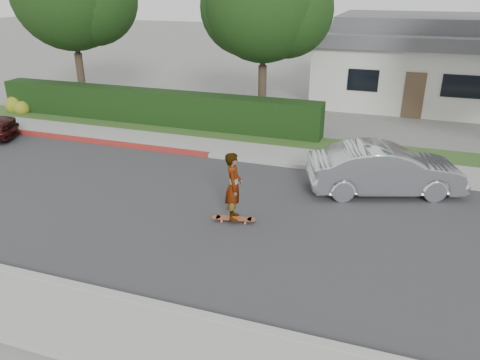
# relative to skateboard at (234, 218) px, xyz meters

# --- Properties ---
(ground) EXTENTS (120.00, 120.00, 0.00)m
(ground) POSITION_rel_skateboard_xyz_m (-3.51, 0.25, -0.10)
(ground) COLOR slate
(ground) RESTS_ON ground
(road) EXTENTS (60.00, 8.00, 0.01)m
(road) POSITION_rel_skateboard_xyz_m (-3.51, 0.25, -0.10)
(road) COLOR #2D2D30
(road) RESTS_ON ground
(curb_near) EXTENTS (60.00, 0.20, 0.15)m
(curb_near) POSITION_rel_skateboard_xyz_m (-3.51, -3.85, -0.03)
(curb_near) COLOR #9E9E99
(curb_near) RESTS_ON ground
(curb_far) EXTENTS (60.00, 0.20, 0.15)m
(curb_far) POSITION_rel_skateboard_xyz_m (-3.51, 4.35, -0.03)
(curb_far) COLOR #9E9E99
(curb_far) RESTS_ON ground
(curb_red_section) EXTENTS (12.00, 0.21, 0.15)m
(curb_red_section) POSITION_rel_skateboard_xyz_m (-8.51, 4.35, -0.02)
(curb_red_section) COLOR maroon
(curb_red_section) RESTS_ON ground
(sidewalk_far) EXTENTS (60.00, 1.60, 0.12)m
(sidewalk_far) POSITION_rel_skateboard_xyz_m (-3.51, 5.25, -0.04)
(sidewalk_far) COLOR gray
(sidewalk_far) RESTS_ON ground
(planting_strip) EXTENTS (60.00, 1.60, 0.10)m
(planting_strip) POSITION_rel_skateboard_xyz_m (-3.51, 6.85, -0.05)
(planting_strip) COLOR #2D4C1E
(planting_strip) RESTS_ON ground
(hedge) EXTENTS (15.00, 1.00, 1.50)m
(hedge) POSITION_rel_skateboard_xyz_m (-6.51, 7.45, 0.65)
(hedge) COLOR black
(hedge) RESTS_ON ground
(flowering_shrub) EXTENTS (1.40, 1.00, 0.90)m
(flowering_shrub) POSITION_rel_skateboard_xyz_m (-13.51, 6.99, 0.23)
(flowering_shrub) COLOR #2D4C19
(flowering_shrub) RESTS_ON ground
(tree_center) EXTENTS (5.66, 4.84, 7.44)m
(tree_center) POSITION_rel_skateboard_xyz_m (-2.02, 9.44, 4.80)
(tree_center) COLOR #33261C
(tree_center) RESTS_ON ground
(house) EXTENTS (10.60, 8.60, 4.30)m
(house) POSITION_rel_skateboard_xyz_m (4.49, 16.25, 1.99)
(house) COLOR beige
(house) RESTS_ON ground
(skateboard) EXTENTS (1.18, 0.45, 0.11)m
(skateboard) POSITION_rel_skateboard_xyz_m (0.00, 0.00, 0.00)
(skateboard) COLOR #CE5938
(skateboard) RESTS_ON ground
(skateboarder) EXTENTS (0.60, 0.76, 1.81)m
(skateboarder) POSITION_rel_skateboard_xyz_m (0.00, 0.00, 0.92)
(skateboarder) COLOR white
(skateboarder) RESTS_ON skateboard
(car_silver) EXTENTS (4.72, 2.95, 1.47)m
(car_silver) POSITION_rel_skateboard_xyz_m (3.57, 3.24, 0.63)
(car_silver) COLOR silver
(car_silver) RESTS_ON ground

